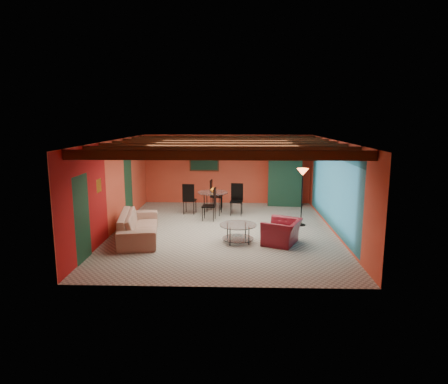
{
  "coord_description": "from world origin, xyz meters",
  "views": [
    {
      "loc": [
        0.38,
        -11.43,
        3.34
      ],
      "look_at": [
        0.0,
        0.2,
        1.15
      ],
      "focal_mm": 31.72,
      "sensor_mm": 36.0,
      "label": 1
    }
  ],
  "objects_px": {
    "floor_lamp": "(302,197)",
    "dining_table": "(213,199)",
    "armchair": "(282,232)",
    "vase": "(213,181)",
    "sofa": "(139,226)",
    "armoire": "(284,178)",
    "coffee_table": "(238,233)",
    "potted_plant": "(285,144)"
  },
  "relations": [
    {
      "from": "dining_table",
      "to": "floor_lamp",
      "type": "xyz_separation_m",
      "value": [
        2.86,
        -1.37,
        0.36
      ]
    },
    {
      "from": "armchair",
      "to": "floor_lamp",
      "type": "relative_size",
      "value": 0.56
    },
    {
      "from": "armchair",
      "to": "dining_table",
      "type": "relative_size",
      "value": 0.48
    },
    {
      "from": "coffee_table",
      "to": "vase",
      "type": "relative_size",
      "value": 5.23
    },
    {
      "from": "sofa",
      "to": "potted_plant",
      "type": "height_order",
      "value": "potted_plant"
    },
    {
      "from": "dining_table",
      "to": "vase",
      "type": "xyz_separation_m",
      "value": [
        0.0,
        0.0,
        0.65
      ]
    },
    {
      "from": "armchair",
      "to": "armoire",
      "type": "distance_m",
      "value": 4.97
    },
    {
      "from": "floor_lamp",
      "to": "potted_plant",
      "type": "relative_size",
      "value": 3.92
    },
    {
      "from": "dining_table",
      "to": "vase",
      "type": "bearing_deg",
      "value": 0.0
    },
    {
      "from": "armchair",
      "to": "vase",
      "type": "xyz_separation_m",
      "value": [
        -2.05,
        3.26,
        0.87
      ]
    },
    {
      "from": "sofa",
      "to": "potted_plant",
      "type": "xyz_separation_m",
      "value": [
        4.55,
        4.53,
        2.0
      ]
    },
    {
      "from": "coffee_table",
      "to": "dining_table",
      "type": "xyz_separation_m",
      "value": [
        -0.87,
        3.18,
        0.29
      ]
    },
    {
      "from": "vase",
      "to": "dining_table",
      "type": "bearing_deg",
      "value": 180.0
    },
    {
      "from": "floor_lamp",
      "to": "potted_plant",
      "type": "height_order",
      "value": "potted_plant"
    },
    {
      "from": "coffee_table",
      "to": "floor_lamp",
      "type": "height_order",
      "value": "floor_lamp"
    },
    {
      "from": "armchair",
      "to": "potted_plant",
      "type": "bearing_deg",
      "value": -163.21
    },
    {
      "from": "sofa",
      "to": "armoire",
      "type": "height_order",
      "value": "armoire"
    },
    {
      "from": "dining_table",
      "to": "potted_plant",
      "type": "xyz_separation_m",
      "value": [
        2.65,
        1.62,
        1.83
      ]
    },
    {
      "from": "coffee_table",
      "to": "floor_lamp",
      "type": "bearing_deg",
      "value": 42.26
    },
    {
      "from": "floor_lamp",
      "to": "dining_table",
      "type": "bearing_deg",
      "value": 154.36
    },
    {
      "from": "sofa",
      "to": "floor_lamp",
      "type": "height_order",
      "value": "floor_lamp"
    },
    {
      "from": "armoire",
      "to": "floor_lamp",
      "type": "height_order",
      "value": "armoire"
    },
    {
      "from": "floor_lamp",
      "to": "coffee_table",
      "type": "bearing_deg",
      "value": -137.74
    },
    {
      "from": "sofa",
      "to": "floor_lamp",
      "type": "xyz_separation_m",
      "value": [
        4.76,
        1.54,
        0.54
      ]
    },
    {
      "from": "floor_lamp",
      "to": "vase",
      "type": "relative_size",
      "value": 9.42
    },
    {
      "from": "armoire",
      "to": "potted_plant",
      "type": "xyz_separation_m",
      "value": [
        0.0,
        0.0,
        1.3
      ]
    },
    {
      "from": "floor_lamp",
      "to": "armoire",
      "type": "bearing_deg",
      "value": 94.0
    },
    {
      "from": "armoire",
      "to": "dining_table",
      "type": "bearing_deg",
      "value": -143.05
    },
    {
      "from": "sofa",
      "to": "floor_lamp",
      "type": "distance_m",
      "value": 5.03
    },
    {
      "from": "vase",
      "to": "armchair",
      "type": "bearing_deg",
      "value": -57.85
    },
    {
      "from": "sofa",
      "to": "vase",
      "type": "height_order",
      "value": "vase"
    },
    {
      "from": "sofa",
      "to": "armoire",
      "type": "relative_size",
      "value": 1.19
    },
    {
      "from": "dining_table",
      "to": "floor_lamp",
      "type": "relative_size",
      "value": 1.16
    },
    {
      "from": "floor_lamp",
      "to": "vase",
      "type": "distance_m",
      "value": 3.18
    },
    {
      "from": "dining_table",
      "to": "vase",
      "type": "distance_m",
      "value": 0.65
    },
    {
      "from": "armchair",
      "to": "armoire",
      "type": "xyz_separation_m",
      "value": [
        0.6,
        4.88,
        0.74
      ]
    },
    {
      "from": "floor_lamp",
      "to": "potted_plant",
      "type": "xyz_separation_m",
      "value": [
        -0.21,
        2.99,
        1.47
      ]
    },
    {
      "from": "sofa",
      "to": "potted_plant",
      "type": "bearing_deg",
      "value": -55.49
    },
    {
      "from": "coffee_table",
      "to": "vase",
      "type": "bearing_deg",
      "value": 105.35
    },
    {
      "from": "sofa",
      "to": "armoire",
      "type": "xyz_separation_m",
      "value": [
        4.55,
        4.53,
        0.7
      ]
    },
    {
      "from": "armchair",
      "to": "vase",
      "type": "relative_size",
      "value": 5.26
    },
    {
      "from": "potted_plant",
      "to": "vase",
      "type": "distance_m",
      "value": 3.32
    }
  ]
}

